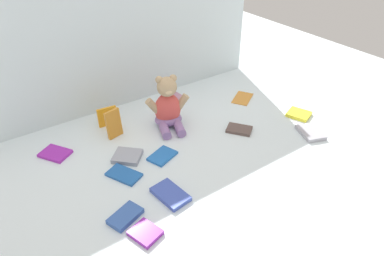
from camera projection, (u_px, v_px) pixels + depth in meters
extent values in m
plane|color=silver|center=(178.00, 137.00, 1.56)|extent=(3.20, 3.20, 0.00)
cube|color=silver|center=(128.00, 34.00, 1.65)|extent=(1.43, 0.03, 0.70)
ellipsoid|color=#D84C47|center=(168.00, 109.00, 1.61)|extent=(0.15, 0.13, 0.16)
ellipsoid|color=#8C6BA5|center=(168.00, 119.00, 1.63)|extent=(0.15, 0.14, 0.06)
sphere|color=tan|center=(167.00, 87.00, 1.54)|extent=(0.11, 0.11, 0.09)
ellipsoid|color=beige|center=(169.00, 92.00, 1.52)|extent=(0.04, 0.04, 0.03)
sphere|color=tan|center=(159.00, 80.00, 1.52)|extent=(0.04, 0.04, 0.03)
sphere|color=tan|center=(173.00, 78.00, 1.54)|extent=(0.04, 0.04, 0.03)
cylinder|color=tan|center=(153.00, 106.00, 1.57)|extent=(0.08, 0.06, 0.08)
cylinder|color=tan|center=(182.00, 102.00, 1.60)|extent=(0.08, 0.06, 0.08)
cylinder|color=#8C6BA5|center=(165.00, 131.00, 1.57)|extent=(0.07, 0.10, 0.04)
cylinder|color=#8C6BA5|center=(179.00, 129.00, 1.58)|extent=(0.07, 0.10, 0.04)
cube|color=yellow|center=(299.00, 114.00, 1.71)|extent=(0.12, 0.13, 0.02)
cube|color=#394FAE|center=(170.00, 194.00, 1.25)|extent=(0.10, 0.15, 0.02)
cube|color=#8F94A2|center=(127.00, 156.00, 1.43)|extent=(0.15, 0.15, 0.02)
cube|color=orange|center=(243.00, 98.00, 1.85)|extent=(0.16, 0.15, 0.01)
cube|color=#A2A1AC|center=(311.00, 132.00, 1.58)|extent=(0.13, 0.15, 0.02)
cube|color=purple|center=(55.00, 153.00, 1.45)|extent=(0.14, 0.14, 0.01)
cube|color=purple|center=(145.00, 233.00, 1.11)|extent=(0.10, 0.11, 0.02)
cube|color=orange|center=(114.00, 124.00, 1.53)|extent=(0.08, 0.04, 0.13)
cube|color=blue|center=(162.00, 156.00, 1.44)|extent=(0.13, 0.11, 0.01)
cube|color=#3357A4|center=(125.00, 216.00, 1.17)|extent=(0.13, 0.10, 0.02)
cube|color=#1E57A6|center=(124.00, 175.00, 1.34)|extent=(0.12, 0.15, 0.01)
cube|color=orange|center=(107.00, 117.00, 1.62)|extent=(0.09, 0.02, 0.09)
cube|color=brown|center=(239.00, 129.00, 1.60)|extent=(0.13, 0.13, 0.01)
cube|color=#B17A94|center=(174.00, 98.00, 1.85)|extent=(0.12, 0.11, 0.01)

